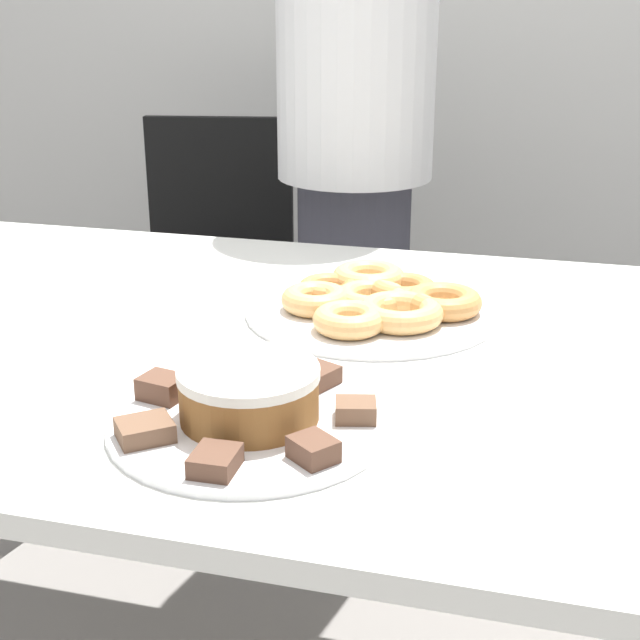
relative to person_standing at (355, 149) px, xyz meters
name	(u,v)px	position (x,y,z in m)	size (l,w,h in m)	color
table	(316,388)	(0.12, -0.79, -0.22)	(1.80, 1.03, 0.75)	silver
person_standing	(355,149)	(0.00, 0.00, 0.00)	(0.35, 0.35, 1.69)	#383842
office_chair_left	(215,303)	(-0.41, 0.16, -0.45)	(0.51, 0.51, 0.91)	black
plate_cake	(250,422)	(0.12, -1.07, -0.14)	(0.33, 0.33, 0.01)	white
plate_donuts	(372,310)	(0.18, -0.65, -0.14)	(0.40, 0.40, 0.01)	white
frosted_cake	(249,393)	(0.12, -1.07, -0.10)	(0.16, 0.16, 0.06)	brown
lamington_0	(318,376)	(0.17, -0.96, -0.12)	(0.06, 0.06, 0.02)	brown
lamington_1	(237,368)	(0.06, -0.96, -0.12)	(0.06, 0.06, 0.02)	#513828
lamington_2	(163,387)	(0.00, -1.04, -0.12)	(0.06, 0.05, 0.03)	brown
lamington_3	(145,430)	(0.02, -1.15, -0.12)	(0.08, 0.08, 0.02)	brown
lamington_4	(212,461)	(0.12, -1.19, -0.12)	(0.05, 0.05, 0.02)	brown
lamington_5	(313,449)	(0.21, -1.15, -0.12)	(0.06, 0.06, 0.02)	brown
lamington_6	(356,410)	(0.24, -1.04, -0.12)	(0.06, 0.05, 0.02)	brown
donut_0	(372,297)	(0.18, -0.65, -0.12)	(0.11, 0.11, 0.03)	#E5AD66
donut_1	(316,299)	(0.09, -0.69, -0.12)	(0.11, 0.11, 0.04)	#E5AD66
donut_2	(349,320)	(0.16, -0.77, -0.12)	(0.11, 0.11, 0.04)	#E5AD66
donut_3	(400,312)	(0.23, -0.72, -0.12)	(0.13, 0.13, 0.04)	#E5AD66
donut_4	(443,302)	(0.29, -0.65, -0.12)	(0.12, 0.12, 0.04)	#D18E4C
donut_5	(403,289)	(0.22, -0.60, -0.12)	(0.11, 0.11, 0.03)	#C68447
donut_6	(369,278)	(0.15, -0.56, -0.12)	(0.12, 0.12, 0.04)	#E5AD66
donut_7	(330,289)	(0.10, -0.63, -0.12)	(0.10, 0.10, 0.03)	#C68447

